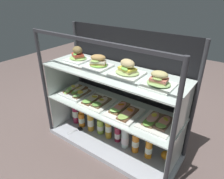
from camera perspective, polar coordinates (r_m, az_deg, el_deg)
name	(u,v)px	position (r m, az deg, el deg)	size (l,w,h in m)	color
ground_plane	(112,145)	(1.91, 0.00, -15.36)	(6.00, 6.00, 0.02)	#63514D
case_base_deck	(112,142)	(1.89, 0.00, -14.66)	(1.18, 0.44, 0.04)	#B4B8C2
case_frame	(122,86)	(1.69, 2.75, 1.03)	(1.18, 0.44, 0.99)	#333338
riser_lower_tier	(112,125)	(1.76, 0.00, -9.89)	(1.13, 0.38, 0.35)	silver
shelf_lower_glass	(112,107)	(1.66, 0.00, -4.90)	(1.14, 0.40, 0.01)	silver
riser_upper_tier	(112,90)	(1.58, 0.00, -0.19)	(1.13, 0.38, 0.30)	silver
shelf_upper_glass	(112,72)	(1.52, 0.00, 4.97)	(1.14, 0.40, 0.01)	silver
plated_roll_sandwich_right_of_center	(78,55)	(1.76, -9.62, 9.44)	(0.19, 0.19, 0.12)	white
plated_roll_sandwich_mid_right	(98,63)	(1.58, -4.04, 7.43)	(0.18, 0.18, 0.10)	white
plated_roll_sandwich_far_right	(127,70)	(1.43, 4.23, 5.44)	(0.21, 0.21, 0.12)	white
plated_roll_sandwich_center	(159,81)	(1.30, 13.03, 2.26)	(0.19, 0.19, 0.11)	white
open_sandwich_tray_far_right	(77,92)	(1.86, -9.86, -0.61)	(0.24, 0.25, 0.07)	white
open_sandwich_tray_right_of_center	(97,101)	(1.69, -4.36, -3.36)	(0.24, 0.25, 0.05)	white
open_sandwich_tray_near_left_corner	(124,112)	(1.55, 3.27, -6.27)	(0.24, 0.26, 0.06)	white
open_sandwich_tray_far_left	(157,122)	(1.48, 12.59, -8.91)	(0.24, 0.25, 0.06)	white
juice_bottle_back_left	(76,113)	(2.07, -10.12, -6.58)	(0.07, 0.07, 0.25)	maroon
juice_bottle_near_post	(82,119)	(2.01, -8.54, -8.17)	(0.06, 0.06, 0.20)	orange
juice_bottle_back_right	(91,121)	(1.94, -6.04, -8.84)	(0.06, 0.06, 0.25)	gold
juice_bottle_front_second	(100,126)	(1.91, -3.27, -10.18)	(0.06, 0.06, 0.20)	#AFD64A
juice_bottle_front_fourth	(108,128)	(1.84, -1.01, -10.70)	(0.06, 0.06, 0.25)	gold
juice_bottle_tucked_behind	(118,134)	(1.82, 1.62, -12.35)	(0.06, 0.06, 0.20)	#A2203B
juice_bottle_front_middle	(125,137)	(1.76, 3.74, -13.31)	(0.07, 0.07, 0.25)	white
juice_bottle_front_left_end	(136,142)	(1.72, 6.66, -14.58)	(0.06, 0.06, 0.23)	orange
juice_bottle_front_right_end	(149,148)	(1.70, 10.33, -16.02)	(0.06, 0.06, 0.21)	orange
orange_fruit_beside_bottles	(165,155)	(1.75, 14.77, -17.43)	(0.07, 0.07, 0.07)	orange
kitchen_scissors	(79,130)	(2.01, -9.39, -11.07)	(0.11, 0.16, 0.01)	silver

